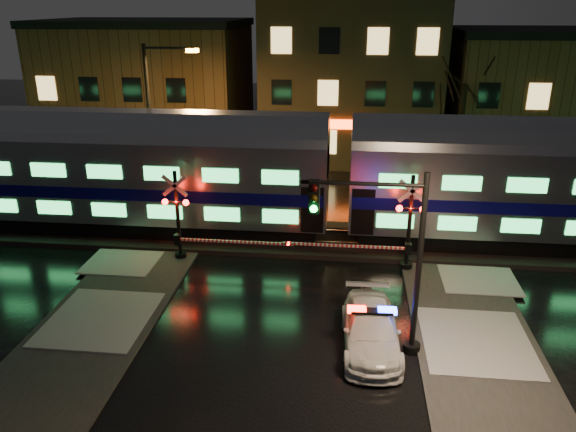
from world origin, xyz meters
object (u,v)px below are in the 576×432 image
Objects in this scene: police_car at (371,329)px; crossing_signal_left at (186,225)px; crossing_signal_right at (400,233)px; streetlight at (155,116)px; traffic_light at (388,261)px.

police_car is 9.77m from crossing_signal_left.
police_car is at bearing -102.67° from crossing_signal_right.
crossing_signal_right is 1.03× the size of crossing_signal_left.
crossing_signal_left is 8.20m from streetlight.
streetlight is at bearing 129.23° from police_car.
police_car is 17.30m from streetlight.
crossing_signal_left is (-9.09, -0.00, -0.06)m from crossing_signal_right.
police_car is 0.75× the size of traffic_light.
crossing_signal_left is 0.94× the size of traffic_light.
police_car is at bearing -48.34° from streetlight.
streetlight reaches higher than traffic_light.
police_car is 0.77× the size of crossing_signal_right.
police_car is 0.52× the size of streetlight.
streetlight is (-11.50, 12.68, 1.79)m from traffic_light.
traffic_light is 17.21m from streetlight.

